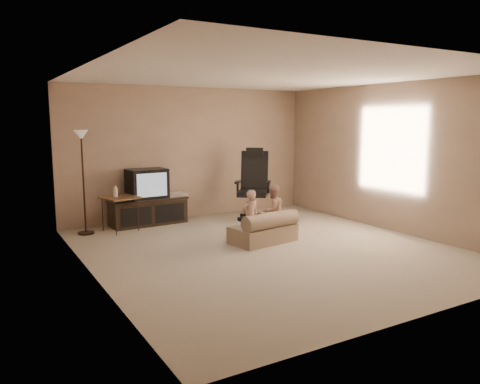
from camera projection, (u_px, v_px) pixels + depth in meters
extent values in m
plane|color=#B6AB90|center=(268.00, 249.00, 6.88)|extent=(5.50, 5.50, 0.00)
plane|color=white|center=(269.00, 75.00, 6.50)|extent=(5.50, 5.50, 0.00)
plane|color=tan|center=(190.00, 153.00, 9.04)|extent=(5.00, 0.00, 5.00)
plane|color=tan|center=(433.00, 188.00, 4.34)|extent=(5.00, 0.00, 5.00)
plane|color=tan|center=(90.00, 175.00, 5.45)|extent=(0.00, 5.50, 5.50)
plane|color=tan|center=(391.00, 158.00, 7.93)|extent=(0.00, 5.50, 5.50)
cube|color=black|center=(148.00, 213.00, 8.50)|extent=(1.37, 0.54, 0.44)
cube|color=black|center=(148.00, 199.00, 8.46)|extent=(1.41, 0.58, 0.04)
cube|color=black|center=(136.00, 217.00, 8.12)|extent=(0.56, 0.04, 0.33)
cube|color=black|center=(170.00, 213.00, 8.46)|extent=(0.56, 0.04, 0.33)
cube|color=black|center=(147.00, 183.00, 8.43)|extent=(0.70, 0.51, 0.53)
cube|color=white|center=(152.00, 185.00, 8.23)|extent=(0.56, 0.03, 0.42)
cube|color=silver|center=(176.00, 194.00, 8.70)|extent=(0.40, 0.29, 0.06)
cylinder|color=black|center=(253.00, 206.00, 8.85)|extent=(0.08, 0.08, 0.43)
cube|color=black|center=(253.00, 193.00, 8.81)|extent=(0.76, 0.76, 0.10)
cube|color=black|center=(255.00, 171.00, 9.01)|extent=(0.52, 0.48, 0.76)
cube|color=black|center=(255.00, 152.00, 8.95)|extent=(0.32, 0.29, 0.17)
cube|color=black|center=(238.00, 182.00, 8.83)|extent=(0.25, 0.28, 0.04)
cube|color=black|center=(268.00, 183.00, 8.74)|extent=(0.25, 0.28, 0.04)
cube|color=brown|center=(120.00, 198.00, 7.92)|extent=(0.66, 0.66, 0.03)
cylinder|color=black|center=(116.00, 218.00, 7.67)|extent=(0.02, 0.02, 0.59)
cylinder|color=black|center=(138.00, 214.00, 7.97)|extent=(0.02, 0.02, 0.59)
cylinder|color=black|center=(103.00, 214.00, 7.97)|extent=(0.02, 0.02, 0.59)
cylinder|color=black|center=(125.00, 211.00, 8.27)|extent=(0.02, 0.02, 0.59)
cylinder|color=silver|center=(115.00, 192.00, 7.90)|extent=(0.08, 0.08, 0.15)
cone|color=beige|center=(115.00, 186.00, 7.89)|extent=(0.06, 0.06, 0.05)
cylinder|color=black|center=(86.00, 233.00, 7.80)|extent=(0.27, 0.27, 0.03)
cylinder|color=black|center=(84.00, 185.00, 7.68)|extent=(0.03, 0.03, 1.63)
cone|color=beige|center=(81.00, 135.00, 7.56)|extent=(0.23, 0.23, 0.15)
cube|color=gray|center=(263.00, 234.00, 7.26)|extent=(1.09, 0.70, 0.26)
cylinder|color=gray|center=(271.00, 220.00, 7.09)|extent=(1.02, 0.40, 0.24)
imported|color=tan|center=(250.00, 217.00, 7.14)|extent=(0.32, 0.25, 0.83)
imported|color=tan|center=(273.00, 211.00, 7.52)|extent=(0.45, 0.29, 0.86)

